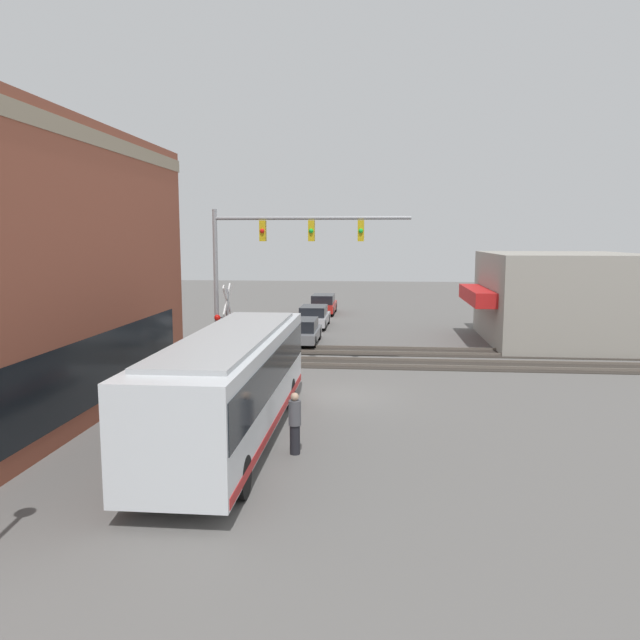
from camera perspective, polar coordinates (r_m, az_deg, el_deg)
ground_plane at (r=23.42m, az=1.84°, el=-6.93°), size 120.00×120.00×0.00m
shop_building at (r=37.21m, az=20.94°, el=1.90°), size 9.59×9.06×4.98m
city_bus at (r=18.26m, az=-8.03°, el=-5.57°), size 11.69×2.59×3.15m
traffic_signal_gantry at (r=27.51m, az=-4.17°, el=6.41°), size 0.42×8.66×7.08m
crossing_signal at (r=28.08m, az=-8.46°, el=0.20°), size 1.41×1.18×3.81m
rail_track_near at (r=29.25m, az=2.56°, el=-3.93°), size 2.60×60.00×0.15m
rail_track_far at (r=32.39m, az=2.84°, el=-2.80°), size 2.60×60.00×0.15m
parked_car_grey at (r=34.50m, az=-1.66°, el=-1.10°), size 4.42×1.82×1.39m
parked_car_silver at (r=40.80m, az=-0.56°, el=0.28°), size 4.74×1.82×1.40m
parked_car_red at (r=47.82m, az=0.31°, el=1.40°), size 4.69×1.82×1.49m
pedestrian_near_bus at (r=17.14m, az=-2.32°, el=-9.38°), size 0.34×0.34×1.72m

